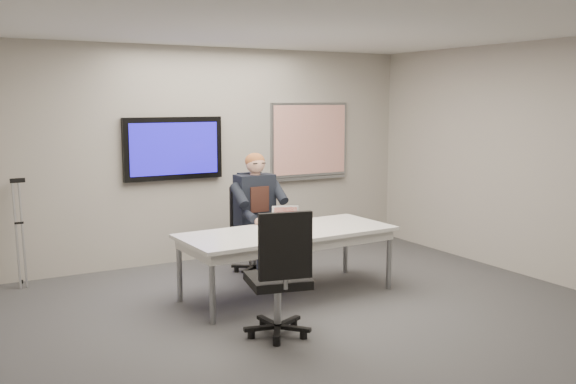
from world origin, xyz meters
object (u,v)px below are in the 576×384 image
office_chair_near (279,298)px  office_chair_far (252,246)px  seated_person (262,228)px  conference_table (288,238)px  laptop (288,220)px

office_chair_near → office_chair_far: bearing=-97.6°
office_chair_near → seated_person: (0.77, 1.84, 0.23)m
office_chair_near → conference_table: bearing=-110.3°
seated_person → laptop: bearing=-82.0°
conference_table → laptop: 0.33m
conference_table → office_chair_near: 1.30m
conference_table → office_chair_near: office_chair_near is taller
conference_table → seated_person: (0.08, 0.77, -0.04)m
office_chair_far → laptop: size_ratio=2.78×
conference_table → seated_person: bearing=81.5°
conference_table → laptop: bearing=56.4°
office_chair_far → office_chair_near: size_ratio=0.90×
office_chair_far → seated_person: bearing=-89.9°
office_chair_near → laptop: 1.62m
conference_table → laptop: laptop is taller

